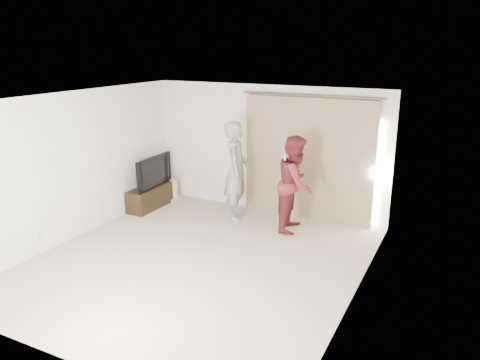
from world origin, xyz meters
name	(u,v)px	position (x,y,z in m)	size (l,w,h in m)	color
floor	(198,261)	(0.00, 0.00, 0.00)	(5.50, 5.50, 0.00)	#C4B593
wall_back	(267,149)	(0.00, 2.75, 1.30)	(5.00, 0.04, 2.60)	white
wall_left	(75,166)	(-2.50, 0.00, 1.30)	(0.04, 5.50, 2.60)	white
ceiling	(193,99)	(0.00, 0.00, 2.60)	(5.00, 5.50, 0.01)	silver
curtain	(309,159)	(0.91, 2.68, 1.20)	(2.80, 0.11, 2.46)	tan
tv_console	(151,197)	(-2.27, 1.79, 0.23)	(0.41, 1.20, 0.46)	black
tv	(149,171)	(-2.27, 1.79, 0.79)	(1.16, 0.15, 0.67)	black
scratching_post	(174,192)	(-2.10, 2.40, 0.20)	(0.36, 0.36, 0.49)	tan
person_man	(236,171)	(-0.32, 2.00, 0.98)	(0.69, 0.83, 1.97)	gray
person_woman	(296,183)	(0.90, 2.00, 0.90)	(0.77, 0.94, 1.79)	maroon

